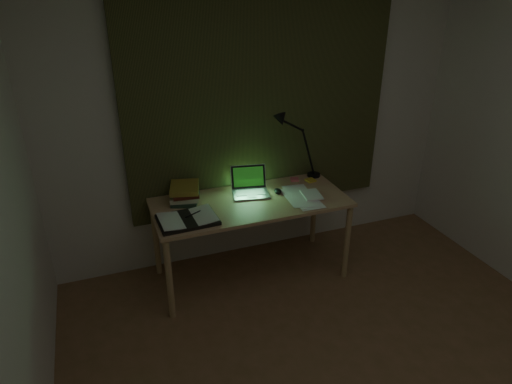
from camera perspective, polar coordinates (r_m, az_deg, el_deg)
wall_back at (r=3.76m, az=0.41°, el=9.73°), size 3.50×0.00×2.50m
curtain at (r=3.68m, az=0.65°, el=12.57°), size 2.20×0.06×2.00m
desk at (r=3.70m, az=-0.65°, el=-5.90°), size 1.51×0.66×0.69m
laptop at (r=3.59m, az=-0.64°, el=1.09°), size 0.34×0.37×0.20m
open_textbook at (r=3.28m, az=-8.55°, el=-3.36°), size 0.42×0.31×0.04m
book_stack at (r=3.55m, az=-8.84°, el=-0.08°), size 0.26×0.29×0.14m
loose_papers at (r=3.63m, az=6.19°, el=-0.39°), size 0.40×0.41×0.02m
mouse at (r=3.66m, az=2.74°, el=0.12°), size 0.07×0.10×0.03m
sticky_yellow at (r=3.90m, az=6.82°, el=1.47°), size 0.09×0.09×0.02m
sticky_pink at (r=3.90m, az=4.85°, el=1.58°), size 0.09×0.09×0.01m
desk_lamp at (r=3.90m, az=7.47°, el=6.07°), size 0.47×0.40×0.60m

